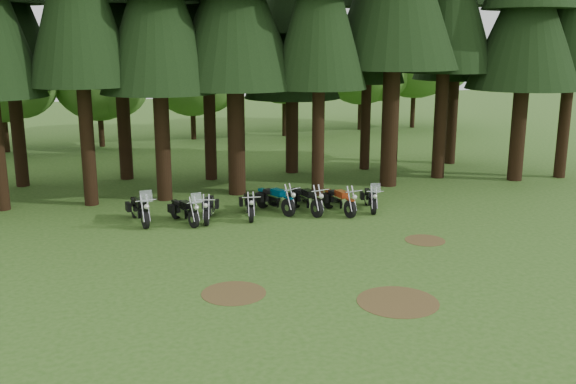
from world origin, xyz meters
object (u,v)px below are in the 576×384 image
object	(u,v)px
motorcycle_6	(339,201)
motorcycle_3	(249,206)
motorcycle_1	(184,211)
motorcycle_4	(275,200)
motorcycle_2	(209,208)
motorcycle_5	(306,201)
motorcycle_0	(140,210)
motorcycle_7	(370,199)

from	to	relation	value
motorcycle_6	motorcycle_3	bearing A→B (deg)	161.76
motorcycle_3	motorcycle_1	bearing A→B (deg)	-168.89
motorcycle_3	motorcycle_4	xyz separation A→B (m)	(1.20, 0.36, 0.05)
motorcycle_2	motorcycle_3	world-z (taller)	motorcycle_2
motorcycle_2	motorcycle_5	size ratio (longest dim) A/B	0.90
motorcycle_1	motorcycle_5	size ratio (longest dim) A/B	0.92
motorcycle_0	motorcycle_5	distance (m)	6.54
motorcycle_2	motorcycle_7	xyz separation A→B (m)	(6.60, -0.65, -0.01)
motorcycle_1	motorcycle_3	size ratio (longest dim) A/B	1.00
motorcycle_2	motorcycle_7	bearing A→B (deg)	12.53
motorcycle_5	motorcycle_7	bearing A→B (deg)	-20.60
motorcycle_0	motorcycle_7	bearing A→B (deg)	-14.04
motorcycle_2	motorcycle_3	size ratio (longest dim) A/B	0.99
motorcycle_2	motorcycle_4	world-z (taller)	motorcycle_4
motorcycle_6	motorcycle_2	bearing A→B (deg)	163.59
motorcycle_1	motorcycle_6	xyz separation A→B (m)	(6.16, -0.53, 0.02)
motorcycle_1	motorcycle_2	size ratio (longest dim) A/B	1.02
motorcycle_3	motorcycle_5	bearing A→B (deg)	6.95
motorcycle_4	motorcycle_7	bearing A→B (deg)	-34.44
motorcycle_5	motorcycle_6	xyz separation A→B (m)	(1.25, -0.49, -0.01)
motorcycle_0	motorcycle_4	distance (m)	5.37
motorcycle_3	motorcycle_5	xyz separation A→B (m)	(2.35, -0.11, 0.04)
motorcycle_0	motorcycle_3	world-z (taller)	motorcycle_0
motorcycle_1	motorcycle_5	bearing A→B (deg)	-16.99
motorcycle_1	motorcycle_7	distance (m)	7.60
motorcycle_0	motorcycle_3	xyz separation A→B (m)	(4.17, -0.49, -0.06)
motorcycle_4	motorcycle_5	distance (m)	1.25
motorcycle_2	motorcycle_4	size ratio (longest dim) A/B	0.93
motorcycle_0	motorcycle_7	distance (m)	9.25
motorcycle_6	motorcycle_7	xyz separation A→B (m)	(1.42, 0.04, -0.04)
motorcycle_2	motorcycle_7	world-z (taller)	motorcycle_7
motorcycle_0	motorcycle_1	world-z (taller)	motorcycle_0
motorcycle_0	motorcycle_5	size ratio (longest dim) A/B	1.02
motorcycle_5	motorcycle_3	bearing A→B (deg)	166.43
motorcycle_1	motorcycle_6	size ratio (longest dim) A/B	0.93
motorcycle_0	motorcycle_3	size ratio (longest dim) A/B	1.12
motorcycle_5	motorcycle_7	size ratio (longest dim) A/B	1.13
motorcycle_2	motorcycle_6	xyz separation A→B (m)	(5.18, -0.69, 0.03)
motorcycle_4	motorcycle_7	world-z (taller)	motorcycle_7
motorcycle_1	motorcycle_3	bearing A→B (deg)	-15.00
motorcycle_2	motorcycle_6	distance (m)	5.22
motorcycle_5	motorcycle_7	distance (m)	2.71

